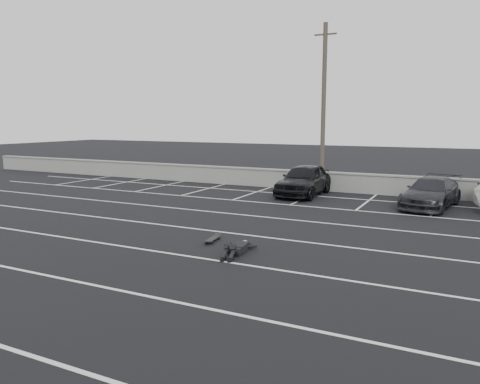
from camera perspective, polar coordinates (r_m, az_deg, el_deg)
The scene contains 8 objects.
ground at distance 14.29m, azimuth -10.59°, elevation -7.07°, with size 120.00×120.00×0.00m, color black.
seawall at distance 26.50m, azimuth 7.88°, elevation 1.51°, with size 50.00×0.45×1.06m.
stall_lines at distance 17.92m, azimuth -2.29°, elevation -3.67°, with size 36.00×20.05×0.01m.
car_left at distance 24.38m, azimuth 7.83°, elevation 1.50°, with size 1.91×4.75×1.62m, color black.
car_right at distance 22.50m, azimuth 22.27°, elevation -0.06°, with size 1.86×4.58×1.33m, color #222228.
utility_pole at distance 25.17m, azimuth 10.14°, elevation 9.96°, with size 1.17×0.23×8.77m.
person at distance 13.95m, azimuth -0.03°, elevation -6.36°, with size 1.14×2.34×0.45m, color black, non-canonical shape.
skateboard at distance 15.11m, azimuth -3.35°, elevation -5.73°, with size 0.36×0.91×0.11m.
Camera 1 is at (8.35, -10.93, 3.87)m, focal length 35.00 mm.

